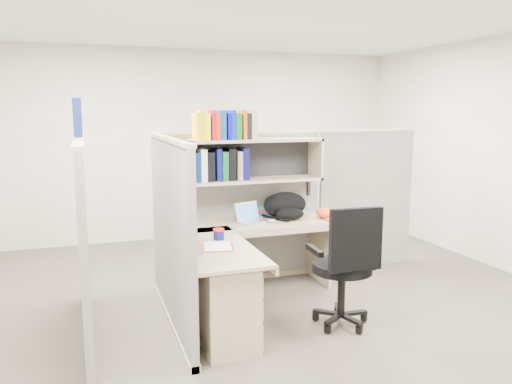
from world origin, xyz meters
name	(u,v)px	position (x,y,z in m)	size (l,w,h in m)	color
ground	(270,310)	(0.00, 0.00, 0.00)	(6.00, 6.00, 0.00)	#36312A
room_shell	(271,136)	(0.00, 0.00, 1.62)	(6.00, 6.00, 6.00)	#B3B0A2
cubicle	(218,209)	(-0.37, 0.45, 0.91)	(3.79, 1.84, 1.95)	slate
desk	(237,280)	(-0.41, -0.29, 0.44)	(1.74, 1.75, 0.73)	tan
laptop	(253,212)	(0.01, 0.52, 0.83)	(0.28, 0.28, 0.20)	silver
backpack	(287,206)	(0.41, 0.58, 0.87)	(0.47, 0.36, 0.27)	black
orange_cap	(325,213)	(0.80, 0.47, 0.78)	(0.20, 0.23, 0.11)	#EF4C14
snack_canister	(219,234)	(-0.49, -0.02, 0.78)	(0.10, 0.10, 0.10)	#0E0F54
tissue_box	(192,243)	(-0.80, -0.40, 0.83)	(0.12, 0.12, 0.20)	tan
mouse	(272,221)	(0.19, 0.46, 0.75)	(0.09, 0.06, 0.03)	#899DC2
paper_cup	(245,213)	(0.01, 0.77, 0.78)	(0.07, 0.07, 0.09)	silver
book_stack	(261,210)	(0.21, 0.81, 0.78)	(0.17, 0.23, 0.11)	gray
loose_paper	(218,246)	(-0.55, -0.23, 0.73)	(0.23, 0.30, 0.00)	silver
task_chair	(344,285)	(0.47, -0.55, 0.38)	(0.58, 0.53, 1.08)	black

